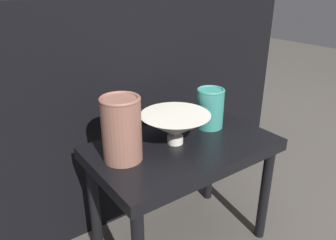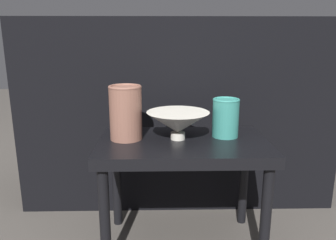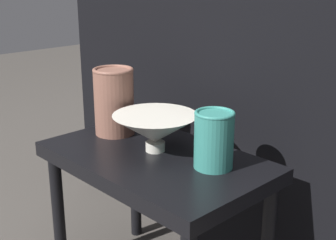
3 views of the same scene
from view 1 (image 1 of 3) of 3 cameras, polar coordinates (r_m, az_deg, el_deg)
table at (r=1.10m, az=2.58°, el=-6.73°), size 0.61×0.37×0.42m
couch_backdrop at (r=1.47m, az=-9.60°, el=3.82°), size 1.44×0.50×0.86m
bowl at (r=1.05m, az=1.28°, el=-0.97°), size 0.23×0.23×0.10m
vase_textured_left at (r=0.95m, az=-8.09°, el=-1.42°), size 0.12×0.12×0.20m
vase_colorful_right at (r=1.17m, az=7.33°, el=2.17°), size 0.10×0.10×0.14m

